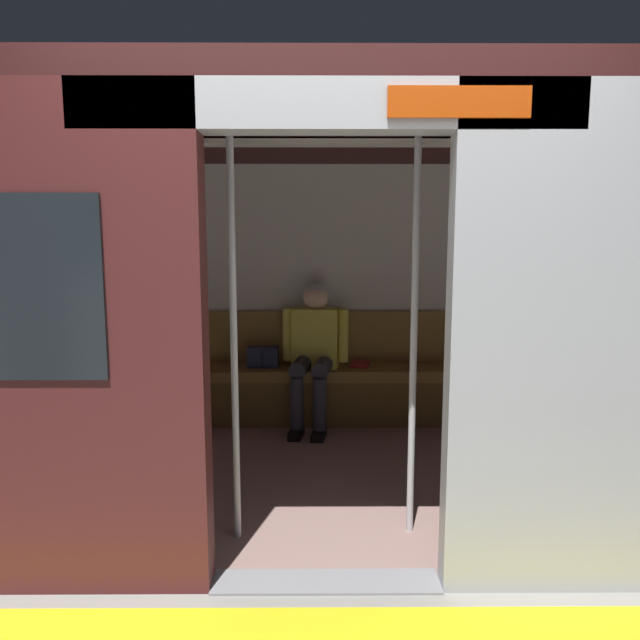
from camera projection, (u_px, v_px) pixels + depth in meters
name	position (u px, v px, depth m)	size (l,w,h in m)	color
ground_plane	(326.00, 583.00, 2.64)	(60.00, 60.00, 0.00)	gray
platform_edge_strip	(327.00, 626.00, 2.34)	(8.00, 0.24, 0.01)	yellow
train_car	(312.00, 241.00, 3.67)	(6.40, 2.85, 2.30)	#ADAFB5
bench_seat	(322.00, 381.00, 4.90)	(2.54, 0.44, 0.47)	olive
person_seated	(314.00, 344.00, 4.80)	(0.55, 0.71, 1.20)	#D8CC4C
handbag	(263.00, 357.00, 4.91)	(0.26, 0.15, 0.17)	#262D4C
book	(360.00, 364.00, 4.97)	(0.15, 0.22, 0.03)	#B22D2D
grab_pole_door	(234.00, 334.00, 2.89)	(0.04, 0.04, 2.16)	silver
grab_pole_far	(414.00, 332.00, 2.96)	(0.04, 0.04, 2.16)	silver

